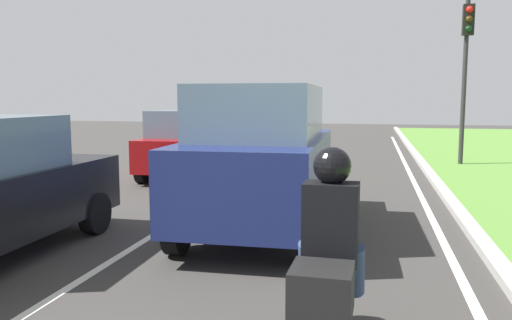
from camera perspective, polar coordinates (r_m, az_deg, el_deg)
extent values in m
plane|color=#383533|center=(12.91, 1.41, -2.38)|extent=(60.00, 60.00, 0.00)
cube|color=silver|center=(13.06, -1.61, -2.25)|extent=(0.12, 32.00, 0.01)
cube|color=silver|center=(12.70, 17.55, -2.84)|extent=(0.12, 32.00, 0.01)
cube|color=#9E9B93|center=(12.74, 19.81, -2.64)|extent=(0.24, 48.00, 0.12)
cube|color=navy|center=(8.06, 0.71, -1.33)|extent=(2.02, 4.55, 1.10)
cube|color=slate|center=(7.83, 0.51, 5.40)|extent=(1.77, 2.75, 0.80)
cylinder|color=black|center=(9.81, -2.66, -3.10)|extent=(0.24, 0.77, 0.76)
cylinder|color=black|center=(9.55, 7.59, -3.44)|extent=(0.24, 0.77, 0.76)
cylinder|color=black|center=(6.95, -8.84, -7.39)|extent=(0.24, 0.77, 0.76)
cylinder|color=black|center=(6.57, 5.78, -8.19)|extent=(0.24, 0.77, 0.76)
cylinder|color=black|center=(9.19, -26.45, -4.91)|extent=(0.23, 0.64, 0.64)
cylinder|color=black|center=(8.28, -17.63, -5.74)|extent=(0.23, 0.64, 0.64)
cube|color=maroon|center=(13.69, -7.68, 1.05)|extent=(1.77, 3.75, 0.80)
cube|color=slate|center=(13.40, -8.07, 4.09)|extent=(1.55, 1.95, 0.68)
cylinder|color=black|center=(15.16, -8.84, 0.08)|extent=(0.24, 0.61, 0.60)
cylinder|color=black|center=(14.72, -3.31, -0.05)|extent=(0.24, 0.61, 0.60)
cylinder|color=black|center=(12.84, -12.64, -1.24)|extent=(0.24, 0.61, 0.60)
cylinder|color=black|center=(12.32, -6.19, -1.45)|extent=(0.24, 0.61, 0.60)
cube|color=#0C143F|center=(4.03, 8.30, -15.16)|extent=(0.31, 1.41, 0.36)
ellipsoid|color=#0C143F|center=(4.28, 8.85, -10.69)|extent=(0.29, 0.51, 0.24)
cube|color=black|center=(3.42, 7.38, -14.39)|extent=(0.41, 0.41, 0.32)
cylinder|color=black|center=(4.78, 9.15, -15.16)|extent=(0.11, 0.60, 0.60)
cube|color=black|center=(3.79, 8.39, -7.02)|extent=(0.41, 0.27, 0.60)
sphere|color=black|center=(3.75, 8.55, -0.66)|extent=(0.28, 0.28, 0.28)
cylinder|color=navy|center=(4.03, 6.02, -11.75)|extent=(0.17, 0.30, 0.45)
cylinder|color=navy|center=(4.00, 10.95, -11.99)|extent=(0.17, 0.30, 0.45)
cylinder|color=#2D2D2D|center=(16.97, 22.33, 7.99)|extent=(0.14, 0.14, 5.10)
cube|color=black|center=(16.93, 22.74, 14.32)|extent=(0.32, 0.24, 0.90)
sphere|color=red|center=(16.84, 22.87, 15.32)|extent=(0.20, 0.20, 0.20)
sphere|color=#382B0C|center=(16.80, 22.82, 14.37)|extent=(0.20, 0.20, 0.20)
sphere|color=black|center=(16.76, 22.77, 13.43)|extent=(0.20, 0.20, 0.20)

